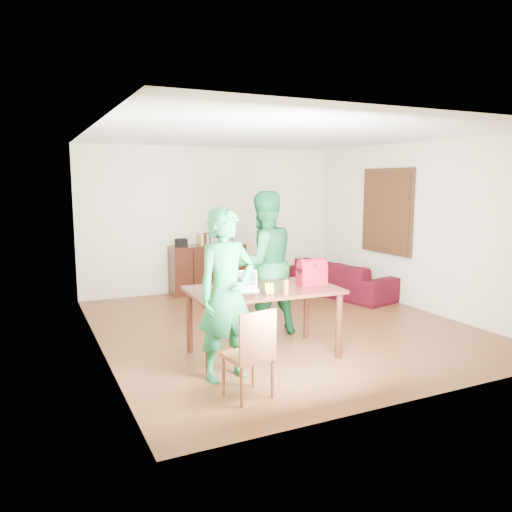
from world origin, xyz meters
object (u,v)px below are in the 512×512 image
chair (249,372)px  person_near (226,295)px  bottle (286,286)px  red_bag (312,275)px  laptop (246,287)px  table (263,297)px  sofa (341,278)px  person_far (263,264)px

chair → person_near: 0.85m
person_near → chair: bearing=-97.9°
bottle → red_bag: 0.63m
laptop → red_bag: bearing=13.8°
table → person_near: 0.82m
chair → bottle: bottle is taller
laptop → red_bag: red_bag is taller
table → person_near: bearing=-141.0°
laptop → sofa: bearing=55.4°
table → chair: 1.29m
chair → bottle: bearing=31.3°
chair → laptop: (0.42, 1.00, 0.60)m
person_far → bottle: person_far is taller
bottle → sofa: bearing=45.6°
chair → red_bag: 1.73m
sofa → person_near: bearing=116.1°
bottle → sofa: bottle is taller
chair → laptop: bearing=58.6°
laptop → sofa: (2.95, 2.30, -0.55)m
table → sofa: (2.72, 2.29, -0.40)m
person_near → red_bag: size_ratio=5.35×
table → sofa: bearing=43.7°
bottle → laptop: bearing=130.1°
person_far → sofa: size_ratio=0.91×
person_near → person_far: (1.02, 1.22, 0.07)m
laptop → red_bag: 0.86m
person_near → sofa: size_ratio=0.85×
person_far → laptop: person_far is taller
laptop → red_bag: (0.86, -0.05, 0.08)m
bottle → person_near: bearing=-174.3°
table → sofa: 3.58m
table → red_bag: bearing=-2.2°
person_far → bottle: bearing=74.0°
sofa → table: bearing=116.9°
person_near → bottle: bearing=-2.5°
person_far → red_bag: bearing=105.0°
person_near → red_bag: (1.28, 0.40, 0.04)m
person_near → sofa: bearing=31.1°
person_near → laptop: (0.42, 0.46, -0.04)m
chair → bottle: 1.17m
laptop → bottle: laptop is taller
person_far → laptop: 0.98m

